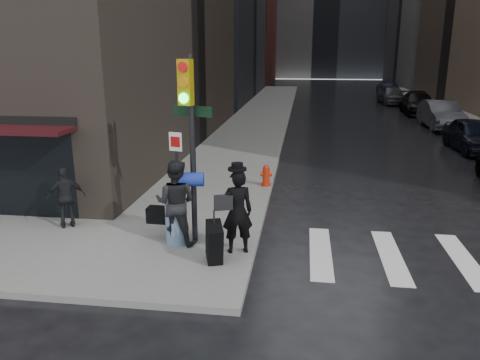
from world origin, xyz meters
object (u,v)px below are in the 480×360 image
object	(u,v)px
traffic_light	(188,125)
parked_car_5	(388,90)
parked_car_2	(441,115)
parked_car_3	(418,103)
parked_car_1	(473,135)
man_overcoat	(233,217)
fire_hydrant	(266,176)
man_greycoat	(66,197)
man_jeans	(175,202)
parked_car_4	(391,95)

from	to	relation	value
traffic_light	parked_car_5	world-z (taller)	traffic_light
parked_car_2	parked_car_3	xyz separation A→B (m)	(0.17, 6.78, -0.05)
traffic_light	parked_car_1	xyz separation A→B (m)	(10.45, 12.79, -2.21)
man_overcoat	parked_car_1	distance (m)	16.29
fire_hydrant	parked_car_3	world-z (taller)	parked_car_3
man_overcoat	parked_car_2	distance (m)	22.32
man_overcoat	man_greycoat	bearing A→B (deg)	-31.49
parked_car_5	man_jeans	bearing A→B (deg)	-111.48
parked_car_2	fire_hydrant	bearing A→B (deg)	-123.11
parked_car_1	parked_car_4	bearing A→B (deg)	89.27
traffic_light	man_jeans	bearing A→B (deg)	-150.41
man_jeans	parked_car_4	distance (m)	34.84
man_greycoat	parked_car_3	bearing A→B (deg)	-152.06
man_greycoat	parked_car_1	xyz separation A→B (m)	(13.86, 12.23, -0.20)
parked_car_2	parked_car_5	xyz separation A→B (m)	(0.23, 20.34, -0.13)
parked_car_1	parked_car_3	bearing A→B (deg)	86.35
traffic_light	parked_car_4	xyz separation A→B (m)	(10.17, 33.13, -2.16)
man_greycoat	parked_car_2	distance (m)	23.73
man_overcoat	man_jeans	size ratio (longest dim) A/B	1.05
man_overcoat	parked_car_3	bearing A→B (deg)	-128.04
man_overcoat	parked_car_2	xyz separation A→B (m)	(9.71, 20.10, -0.21)
parked_car_3	parked_car_5	distance (m)	13.56
man_greycoat	parked_car_3	size ratio (longest dim) A/B	0.30
parked_car_2	parked_car_5	bearing A→B (deg)	89.28
man_greycoat	fire_hydrant	size ratio (longest dim) A/B	2.23
man_greycoat	parked_car_5	world-z (taller)	man_greycoat
man_greycoat	traffic_light	size ratio (longest dim) A/B	0.37
parked_car_4	parked_car_2	bearing A→B (deg)	-91.21
fire_hydrant	parked_car_4	distance (m)	29.39
man_greycoat	parked_car_1	size ratio (longest dim) A/B	0.36
man_overcoat	parked_car_1	size ratio (longest dim) A/B	0.48
fire_hydrant	parked_car_2	distance (m)	17.28
man_jeans	man_overcoat	bearing A→B (deg)	165.45
man_jeans	parked_car_1	xyz separation A→B (m)	(10.79, 12.88, -0.41)
fire_hydrant	man_greycoat	bearing A→B (deg)	-136.49
man_jeans	parked_car_4	world-z (taller)	man_jeans
parked_car_4	parked_car_5	size ratio (longest dim) A/B	1.10
man_jeans	man_greycoat	bearing A→B (deg)	-9.24
man_greycoat	parked_car_3	world-z (taller)	man_greycoat
parked_car_1	parked_car_3	world-z (taller)	parked_car_3
man_jeans	fire_hydrant	distance (m)	5.50
man_jeans	traffic_light	xyz separation A→B (m)	(0.34, 0.09, 1.80)
man_greycoat	man_overcoat	bearing A→B (deg)	133.43
fire_hydrant	parked_car_5	world-z (taller)	parked_car_5
man_overcoat	fire_hydrant	distance (m)	5.66
man_greycoat	parked_car_4	bearing A→B (deg)	-145.58
parked_car_5	man_greycoat	bearing A→B (deg)	-115.77
man_jeans	man_greycoat	world-z (taller)	man_jeans
man_greycoat	parked_car_1	distance (m)	18.49
parked_car_3	parked_car_4	distance (m)	6.82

